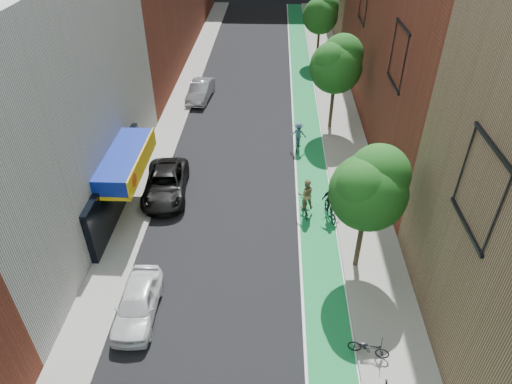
# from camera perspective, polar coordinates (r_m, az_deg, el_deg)

# --- Properties ---
(bike_lane) EXTENTS (2.00, 68.00, 0.01)m
(bike_lane) POSITION_cam_1_polar(r_m,az_deg,el_deg) (35.57, 6.27, 9.46)
(bike_lane) COLOR #167E36
(bike_lane) RESTS_ON ground
(sidewalk_left) EXTENTS (2.00, 68.00, 0.15)m
(sidewalk_left) POSITION_cam_1_polar(r_m,az_deg,el_deg) (36.24, -9.93, 9.77)
(sidewalk_left) COLOR gray
(sidewalk_left) RESTS_ON ground
(sidewalk_right) EXTENTS (3.00, 68.00, 0.15)m
(sidewalk_right) POSITION_cam_1_polar(r_m,az_deg,el_deg) (35.81, 10.32, 9.39)
(sidewalk_right) COLOR gray
(sidewalk_right) RESTS_ON ground
(building_left_white) EXTENTS (8.00, 20.00, 12.00)m
(building_left_white) POSITION_cam_1_polar(r_m,az_deg,el_deg) (25.37, -27.75, 9.19)
(building_left_white) COLOR silver
(building_left_white) RESTS_ON ground
(tree_near) EXTENTS (3.40, 3.36, 6.42)m
(tree_near) POSITION_cam_1_polar(r_m,az_deg,el_deg) (19.75, 14.06, 0.64)
(tree_near) COLOR #332619
(tree_near) RESTS_ON ground
(tree_mid) EXTENTS (3.55, 3.53, 6.74)m
(tree_mid) POSITION_cam_1_polar(r_m,az_deg,el_deg) (32.01, 10.07, 15.59)
(tree_mid) COLOR #332619
(tree_mid) RESTS_ON ground
(tree_far) EXTENTS (3.30, 3.25, 6.21)m
(tree_far) POSITION_cam_1_polar(r_m,az_deg,el_deg) (45.44, 8.12, 21.27)
(tree_far) COLOR #332619
(tree_far) RESTS_ON ground
(parked_car_white) EXTENTS (1.72, 4.06, 1.37)m
(parked_car_white) POSITION_cam_1_polar(r_m,az_deg,el_deg) (20.35, -14.60, -13.29)
(parked_car_white) COLOR white
(parked_car_white) RESTS_ON ground
(parked_car_black) EXTENTS (2.82, 5.32, 1.42)m
(parked_car_black) POSITION_cam_1_polar(r_m,az_deg,el_deg) (26.74, -11.23, 0.99)
(parked_car_black) COLOR black
(parked_car_black) RESTS_ON ground
(parked_car_silver) EXTENTS (1.95, 4.50, 1.44)m
(parked_car_silver) POSITION_cam_1_polar(r_m,az_deg,el_deg) (38.11, -6.95, 12.45)
(parked_car_silver) COLOR #9C9EA5
(parked_car_silver) RESTS_ON ground
(cyclist_lane_near) EXTENTS (0.96, 1.62, 2.16)m
(cyclist_lane_near) POSITION_cam_1_polar(r_m,az_deg,el_deg) (24.79, 6.22, -0.87)
(cyclist_lane_near) COLOR black
(cyclist_lane_near) RESTS_ON ground
(cyclist_lane_mid) EXTENTS (1.06, 1.99, 2.06)m
(cyclist_lane_mid) POSITION_cam_1_polar(r_m,az_deg,el_deg) (24.85, 9.30, -1.66)
(cyclist_lane_mid) COLOR black
(cyclist_lane_mid) RESTS_ON ground
(cyclist_lane_far) EXTENTS (1.11, 1.59, 1.94)m
(cyclist_lane_far) POSITION_cam_1_polar(r_m,az_deg,el_deg) (30.68, 5.31, 6.80)
(cyclist_lane_far) COLOR black
(cyclist_lane_far) RESTS_ON ground
(parked_bike_near) EXTENTS (1.69, 0.96, 0.84)m
(parked_bike_near) POSITION_cam_1_polar(r_m,az_deg,el_deg) (19.04, 13.91, -18.33)
(parked_bike_near) COLOR black
(parked_bike_near) RESTS_ON sidewalk_right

